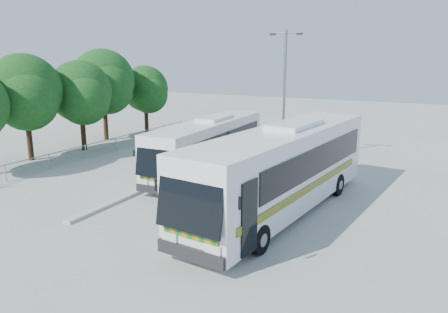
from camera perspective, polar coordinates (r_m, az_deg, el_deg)
The scene contains 10 objects.
ground at distance 22.40m, azimuth -4.50°, elevation -4.69°, with size 100.00×100.00×0.00m, color #ADADA7.
kerb_divider at distance 25.18m, azimuth -6.58°, elevation -2.53°, with size 0.40×16.00×0.15m, color #B2B2AD.
railing at distance 31.28m, azimuth -16.38°, elevation 1.36°, with size 0.06×22.00×1.00m.
tree_far_b at distance 31.10m, azimuth -24.51°, elevation 7.79°, with size 5.33×5.03×6.96m.
tree_far_c at distance 33.04m, azimuth -18.17°, elevation 8.02°, with size 4.97×4.69×6.49m.
tree_far_d at distance 36.49m, azimuth -15.43°, elevation 9.51°, with size 5.62×5.30×7.33m.
tree_far_e at distance 39.57m, azimuth -10.18°, elevation 8.68°, with size 4.54×4.28×5.92m.
coach_main at distance 25.56m, azimuth -2.12°, elevation 1.50°, with size 2.63×11.17×3.08m.
coach_adjacent at distance 19.21m, azimuth 7.65°, elevation -1.50°, with size 4.20×13.56×3.70m.
lamppost at distance 28.05m, azimuth 7.89°, elevation 8.45°, with size 2.04×0.48×8.34m.
Camera 1 is at (11.26, -18.10, 6.87)m, focal length 35.00 mm.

